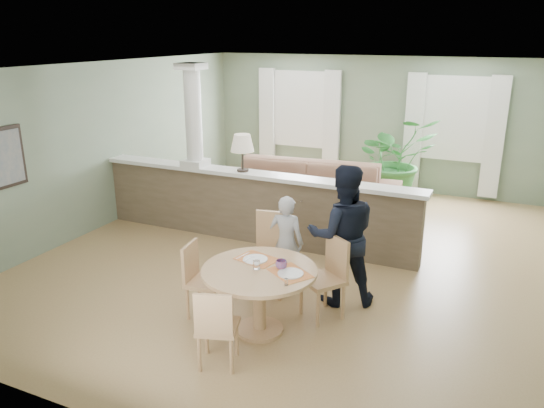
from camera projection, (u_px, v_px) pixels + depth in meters
The scene contains 12 objects.
ground at pixel (301, 254), 7.87m from camera, with size 8.00×8.00×0.00m, color tan.
room_shell at pixel (316, 126), 7.87m from camera, with size 7.02×8.02×2.71m.
pony_wall at pixel (247, 197), 8.21m from camera, with size 5.32×0.38×2.70m.
sofa at pixel (302, 192), 9.25m from camera, with size 3.29×1.29×0.96m, color #845D48.
houseplant at pixel (394, 159), 10.08m from camera, with size 1.50×1.30×1.66m, color #2C6E2E.
dining_table at pixel (260, 282), 5.66m from camera, with size 1.24×1.24×0.84m.
chair_far_boy at pixel (270, 249), 6.63m from camera, with size 0.53×0.53×1.01m.
chair_far_man at pixel (328, 274), 6.03m from camera, with size 0.60×0.60×0.94m.
chair_near at pixel (216, 325), 5.06m from camera, with size 0.49×0.49×0.85m.
chair_side at pixel (200, 276), 6.05m from camera, with size 0.44×0.44×0.87m.
child_person at pixel (286, 243), 6.66m from camera, with size 0.45×0.29×1.23m, color #A9A8AE.
man_person at pixel (342, 235), 6.24m from camera, with size 0.83×0.65×1.71m, color black.
Camera 1 is at (2.62, -6.78, 3.14)m, focal length 35.00 mm.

